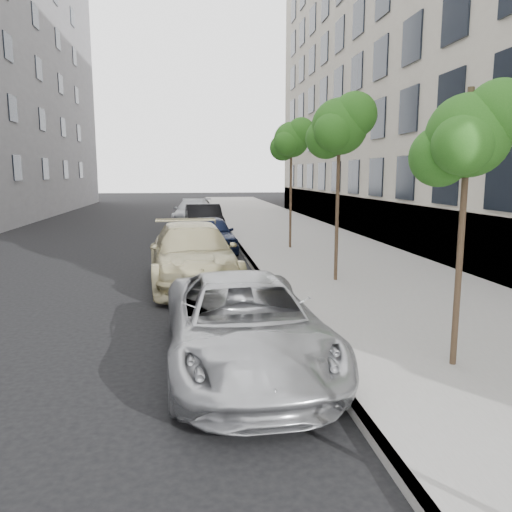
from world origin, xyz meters
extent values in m
plane|color=black|center=(0.00, 0.00, 0.00)|extent=(160.00, 160.00, 0.00)
cube|color=gray|center=(4.30, 24.00, 0.07)|extent=(6.40, 72.00, 0.14)
cube|color=#9E9B93|center=(1.18, 24.00, 0.07)|extent=(0.15, 72.00, 0.14)
cylinder|color=#38281C|center=(3.20, 1.50, 2.28)|extent=(0.10, 0.10, 4.28)
sphere|color=#205B17|center=(3.20, 1.50, 3.72)|extent=(1.25, 1.25, 1.25)
sphere|color=#205B17|center=(3.55, 1.30, 4.02)|extent=(1.00, 1.00, 1.00)
sphere|color=#205B17|center=(2.90, 1.75, 3.42)|extent=(0.93, 0.93, 0.93)
cylinder|color=#38281C|center=(3.20, 8.00, 2.64)|extent=(0.10, 0.10, 4.99)
sphere|color=#205B17|center=(3.20, 8.00, 4.43)|extent=(1.54, 1.54, 1.54)
sphere|color=#205B17|center=(3.55, 7.80, 4.73)|extent=(1.23, 1.23, 1.23)
sphere|color=#205B17|center=(2.90, 8.25, 4.13)|extent=(1.15, 1.15, 1.15)
cylinder|color=#38281C|center=(3.20, 14.50, 2.67)|extent=(0.10, 0.10, 5.06)
sphere|color=#205B17|center=(3.20, 14.50, 4.50)|extent=(1.42, 1.42, 1.42)
sphere|color=#205B17|center=(3.55, 14.30, 4.80)|extent=(1.13, 1.13, 1.13)
sphere|color=#205B17|center=(2.90, 14.75, 4.20)|extent=(1.06, 1.06, 1.06)
imported|color=#A9ABAE|center=(-0.10, 2.16, 0.74)|extent=(2.62, 5.38, 1.47)
imported|color=#CABF8F|center=(-0.87, 8.72, 0.86)|extent=(2.82, 6.07, 1.72)
imported|color=#0F1733|center=(-0.10, 14.66, 0.73)|extent=(2.23, 4.48, 1.47)
imported|color=black|center=(-0.19, 19.86, 0.81)|extent=(1.96, 4.98, 1.61)
imported|color=#9A9DA2|center=(-0.65, 25.82, 0.79)|extent=(2.78, 5.66, 1.58)
camera|label=1|loc=(-0.96, -5.63, 3.16)|focal=35.00mm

